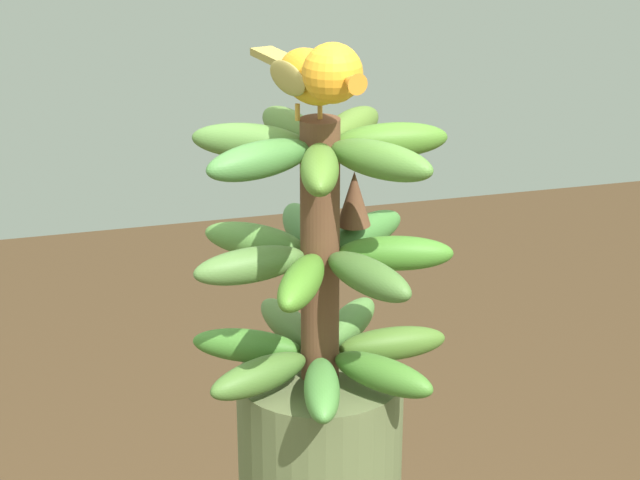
% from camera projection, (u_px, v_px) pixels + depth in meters
% --- Properties ---
extents(banana_bunch, '(0.29, 0.29, 0.29)m').
position_uv_depth(banana_bunch, '(321.00, 252.00, 1.22)').
color(banana_bunch, brown).
rests_on(banana_bunch, banana_tree).
extents(perched_bird, '(0.08, 0.22, 0.09)m').
position_uv_depth(perched_bird, '(318.00, 75.00, 1.13)').
color(perched_bird, '#C68933').
rests_on(perched_bird, banana_bunch).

